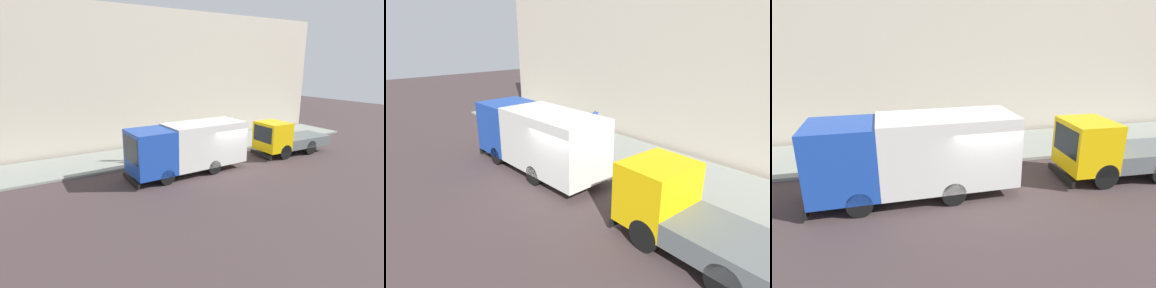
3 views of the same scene
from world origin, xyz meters
The scene contains 8 objects.
ground centered at (0.00, 0.00, 0.00)m, with size 80.00×80.00×0.00m, color #3F3232.
sidewalk centered at (5.16, 0.00, 0.07)m, with size 4.33×30.00×0.13m, color gray.
building_facade centered at (7.83, 0.00, 5.12)m, with size 0.50×30.00×10.24m, color beige.
large_utility_truck centered at (0.72, 2.42, 1.62)m, with size 2.52×7.18×2.89m.
small_flatbed_truck centered at (0.57, -5.38, 1.13)m, with size 2.25×5.76×2.42m.
pedestrian_walking centered at (4.13, 4.62, 1.05)m, with size 0.36×0.36×1.71m.
traffic_cone_orange centered at (3.87, 4.97, 0.49)m, with size 0.50×0.50×0.71m, color orange.
street_sign_post centered at (3.40, 1.53, 1.56)m, with size 0.44×0.08×2.41m.
Camera 2 is at (-7.14, -9.42, 6.11)m, focal length 30.89 mm.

